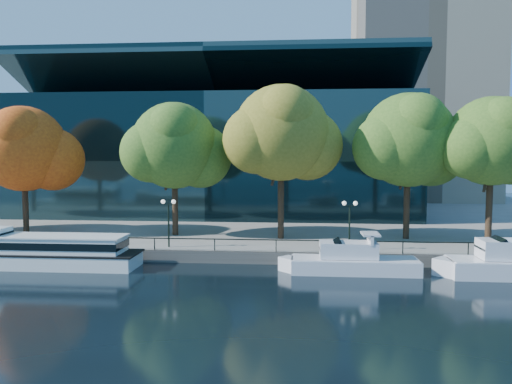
# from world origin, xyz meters

# --- Properties ---
(ground) EXTENTS (160.00, 160.00, 0.00)m
(ground) POSITION_xyz_m (0.00, 0.00, 0.00)
(ground) COLOR black
(ground) RESTS_ON ground
(promenade) EXTENTS (90.00, 67.08, 1.00)m
(promenade) POSITION_xyz_m (0.00, 36.38, 0.50)
(promenade) COLOR slate
(promenade) RESTS_ON ground
(railing) EXTENTS (88.20, 0.08, 0.99)m
(railing) POSITION_xyz_m (0.00, 3.25, 1.94)
(railing) COLOR black
(railing) RESTS_ON promenade
(convention_building) EXTENTS (50.00, 24.57, 21.43)m
(convention_building) POSITION_xyz_m (-4.00, 31.79, 8.51)
(convention_building) COLOR black
(convention_building) RESTS_ON ground
(office_tower) EXTENTS (22.50, 22.50, 65.90)m
(office_tower) POSITION_xyz_m (28.00, 55.00, 33.02)
(office_tower) COLOR gray
(office_tower) RESTS_ON ground
(tour_boat) EXTENTS (15.98, 3.56, 3.03)m
(tour_boat) POSITION_xyz_m (-13.29, 0.65, 1.29)
(tour_boat) COLOR white
(tour_boat) RESTS_ON ground
(cruiser_near) EXTENTS (10.41, 2.68, 3.02)m
(cruiser_near) POSITION_xyz_m (10.55, 0.71, 0.94)
(cruiser_near) COLOR silver
(cruiser_near) RESTS_ON ground
(cruiser_far) EXTENTS (10.60, 2.94, 3.46)m
(cruiser_far) POSITION_xyz_m (21.94, 0.25, 1.10)
(cruiser_far) COLOR silver
(cruiser_far) RESTS_ON ground
(tree_1) EXTENTS (10.49, 8.60, 12.55)m
(tree_1) POSITION_xyz_m (-20.09, 10.65, 9.17)
(tree_1) COLOR black
(tree_1) RESTS_ON promenade
(tree_2) EXTENTS (10.33, 8.47, 12.77)m
(tree_2) POSITION_xyz_m (-4.93, 10.55, 9.46)
(tree_2) COLOR black
(tree_2) RESTS_ON promenade
(tree_3) EXTENTS (11.03, 9.04, 14.19)m
(tree_3) POSITION_xyz_m (5.34, 9.52, 10.58)
(tree_3) COLOR black
(tree_3) RESTS_ON promenade
(tree_4) EXTENTS (10.77, 8.83, 13.42)m
(tree_4) POSITION_xyz_m (16.94, 10.41, 9.93)
(tree_4) COLOR black
(tree_4) RESTS_ON promenade
(tree_5) EXTENTS (9.66, 7.92, 12.83)m
(tree_5) POSITION_xyz_m (23.60, 8.54, 9.79)
(tree_5) COLOR black
(tree_5) RESTS_ON promenade
(lamp_1) EXTENTS (1.26, 0.36, 4.03)m
(lamp_1) POSITION_xyz_m (-4.13, 4.50, 3.98)
(lamp_1) COLOR black
(lamp_1) RESTS_ON promenade
(lamp_2) EXTENTS (1.26, 0.36, 4.03)m
(lamp_2) POSITION_xyz_m (10.95, 4.50, 3.98)
(lamp_2) COLOR black
(lamp_2) RESTS_ON promenade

